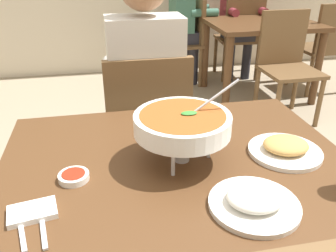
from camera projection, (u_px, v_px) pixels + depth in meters
The scene contains 17 objects.
dining_table_main at pixel (177, 190), 1.19m from camera, with size 1.12×0.85×0.73m.
chair_diner_main at pixel (147, 126), 1.86m from camera, with size 0.44×0.44×0.90m.
diner_main at pixel (145, 81), 1.78m from camera, with size 0.40×0.45×1.31m.
curry_bowl at pixel (182, 124), 1.08m from camera, with size 0.33×0.30×0.26m.
rice_plate at pixel (254, 201), 0.92m from camera, with size 0.24×0.24×0.06m.
appetizer_plate at pixel (285, 148), 1.16m from camera, with size 0.24×0.24×0.06m.
sauce_dish at pixel (74, 176), 1.03m from camera, with size 0.09×0.09×0.02m.
napkin_folded at pixel (32, 212), 0.90m from camera, with size 0.12×0.08×0.02m, color white.
fork_utensil at pixel (21, 228), 0.85m from camera, with size 0.01×0.17×0.01m, color silver.
spoon_utensil at pixel (43, 225), 0.86m from camera, with size 0.01×0.17×0.01m, color silver.
dining_table_far at pixel (261, 36), 3.37m from camera, with size 1.00×0.80×0.73m.
chair_bg_left at pixel (187, 36), 3.77m from camera, with size 0.47×0.47×0.90m.
chair_bg_middle at pixel (240, 34), 3.87m from camera, with size 0.47×0.47×0.90m.
chair_bg_right at pixel (286, 60), 2.97m from camera, with size 0.45×0.45×0.90m.
chair_bg_corner at pixel (326, 43), 3.49m from camera, with size 0.46×0.46×0.90m.
patron_bg_left at pixel (185, 13), 3.68m from camera, with size 0.45×0.40×1.31m.
patron_bg_middle at pixel (240, 11), 3.83m from camera, with size 0.40×0.45×1.31m.
Camera 1 is at (-0.22, -0.94, 1.34)m, focal length 37.68 mm.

